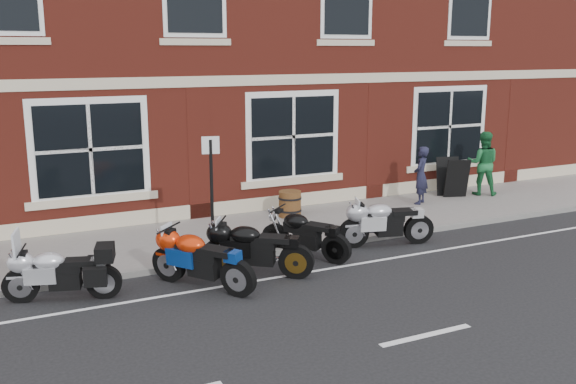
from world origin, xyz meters
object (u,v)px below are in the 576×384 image
Objects in this scene: a_board_sign at (452,177)px; pedestrian_left at (421,175)px; moto_sport_black at (255,247)px; parking_sign at (212,188)px; moto_touring_silver at (58,271)px; moto_sport_red at (201,258)px; moto_sport_silver at (384,221)px; pedestrian_right at (483,163)px; barrel_planter at (290,204)px; moto_naked_black at (304,232)px.

pedestrian_left is at bearing -149.62° from a_board_sign.
moto_sport_black is 0.75× the size of parking_sign.
moto_sport_black is 6.67m from pedestrian_left.
moto_sport_red is (2.33, -0.49, 0.04)m from moto_touring_silver.
parking_sign is (-3.67, 0.54, 0.96)m from moto_sport_silver.
moto_sport_silver is 5.63m from pedestrian_right.
parking_sign reaches higher than moto_sport_black.
pedestrian_left is 0.64× the size of parking_sign.
barrel_planter is at bearing -162.10° from a_board_sign.
barrel_planter is (3.38, 3.39, -0.12)m from moto_sport_red.
moto_sport_red is 0.78× the size of parking_sign.
moto_sport_red is 4.79m from barrel_planter.
pedestrian_left reaches higher than moto_touring_silver.
moto_touring_silver is 1.01× the size of moto_sport_red.
parking_sign is at bearing 59.39° from moto_sport_black.
pedestrian_right is 8.91m from parking_sign.
moto_touring_silver is 1.06× the size of moto_naked_black.
moto_touring_silver reaches higher than moto_sport_black.
pedestrian_right reaches higher than moto_sport_red.
moto_sport_silver is 1.18× the size of moto_naked_black.
moto_touring_silver is 6.40m from barrel_planter.
moto_sport_silver is at bearing 3.23° from pedestrian_left.
moto_naked_black is (-1.91, 0.03, -0.02)m from moto_sport_silver.
moto_sport_silver is at bearing -25.46° from moto_sport_red.
moto_sport_red is at bearing -84.39° from moto_touring_silver.
moto_touring_silver is at bearing 150.42° from moto_naked_black.
pedestrian_left is 0.86× the size of pedestrian_right.
parking_sign is at bearing 27.63° from moto_sport_red.
moto_touring_silver is 11.12m from a_board_sign.
moto_touring_silver is 1.04× the size of moto_sport_black.
moto_sport_red reaches higher than moto_sport_silver.
parking_sign is at bearing -21.61° from pedestrian_left.
barrel_planter is at bearing 36.22° from pedestrian_right.
pedestrian_right reaches higher than a_board_sign.
barrel_planter is at bearing 52.60° from parking_sign.
moto_sport_black is 0.86× the size of moto_sport_silver.
moto_naked_black is 2.82m from barrel_planter.
a_board_sign is at bearing 154.94° from pedestrian_left.
moto_sport_black is at bearing -77.48° from moto_touring_silver.
moto_touring_silver is 1.05× the size of pedestrian_right.
pedestrian_right is 0.75× the size of parking_sign.
moto_naked_black is (2.42, 0.74, -0.04)m from moto_sport_red.
parking_sign is (-7.75, -2.15, 0.84)m from a_board_sign.
moto_touring_silver is at bearing -153.11° from barrel_planter.
moto_naked_black is 7.37m from pedestrian_right.
pedestrian_left is 6.73m from parking_sign.
moto_touring_silver is at bearing 121.54° from moto_sport_black.
a_board_sign is 0.45× the size of parking_sign.
a_board_sign is (1.32, 0.30, -0.22)m from pedestrian_left.
moto_naked_black is 6.56m from a_board_sign.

